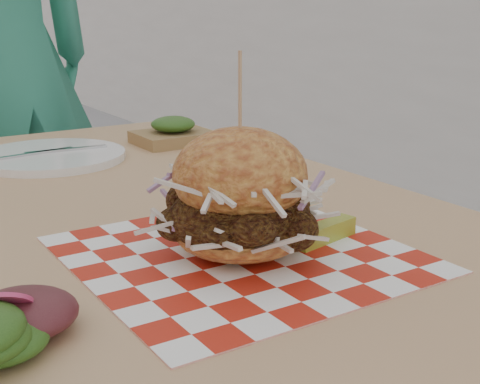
{
  "coord_description": "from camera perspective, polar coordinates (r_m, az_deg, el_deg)",
  "views": [
    {
      "loc": [
        -0.37,
        -0.86,
        1.03
      ],
      "look_at": [
        0.02,
        -0.26,
        0.82
      ],
      "focal_mm": 50.0,
      "sensor_mm": 36.0,
      "label": 1
    }
  ],
  "objects": [
    {
      "name": "patio_table",
      "position": [
        1.0,
        -9.82,
        -5.33
      ],
      "size": [
        0.8,
        1.2,
        0.75
      ],
      "color": "tan",
      "rests_on": "ground"
    },
    {
      "name": "pickle_spear",
      "position": [
        0.81,
        7.23,
        -3.42
      ],
      "size": [
        0.1,
        0.04,
        0.02
      ],
      "primitive_type": "cube",
      "rotation": [
        0.0,
        0.0,
        0.2
      ],
      "color": "#999F2E",
      "rests_on": "paper_liner"
    },
    {
      "name": "kraft_tray",
      "position": [
        1.37,
        -5.72,
        5.06
      ],
      "size": [
        0.15,
        0.12,
        0.06
      ],
      "color": "olive",
      "rests_on": "patio_table"
    },
    {
      "name": "paper_liner",
      "position": [
        0.77,
        0.0,
        -5.33
      ],
      "size": [
        0.36,
        0.36,
        0.0
      ],
      "primitive_type": "cube",
      "color": "red",
      "rests_on": "patio_table"
    },
    {
      "name": "sandwich",
      "position": [
        0.75,
        0.0,
        -0.73
      ],
      "size": [
        0.2,
        0.2,
        0.23
      ],
      "color": "#CD883A",
      "rests_on": "paper_liner"
    },
    {
      "name": "place_setting",
      "position": [
        1.27,
        -15.86,
        2.95
      ],
      "size": [
        0.27,
        0.27,
        0.02
      ],
      "color": "white",
      "rests_on": "patio_table"
    }
  ]
}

